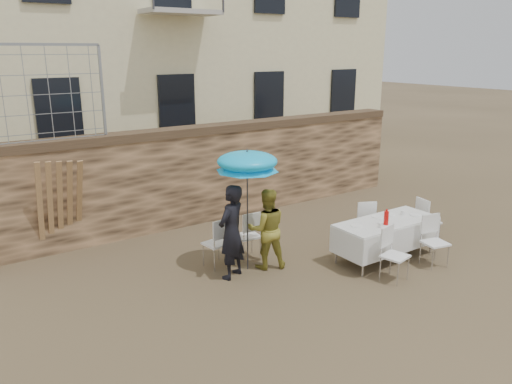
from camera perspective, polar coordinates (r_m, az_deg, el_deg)
ground at (r=7.83m, az=6.83°, el=-14.12°), size 80.00×80.00×0.00m
stone_wall at (r=11.38m, az=-9.63°, el=1.45°), size 13.00×0.50×2.20m
chain_link_fence at (r=10.20m, az=-25.87°, el=9.86°), size 3.20×0.06×1.80m
man_suit at (r=8.72m, az=-2.82°, el=-4.58°), size 0.73×0.63×1.70m
woman_dress at (r=9.14m, az=1.21°, el=-4.21°), size 0.89×0.80×1.51m
umbrella at (r=8.68m, az=-1.01°, el=3.11°), size 1.11×1.11×2.09m
couple_chair_left at (r=9.30m, az=-4.56°, el=-5.72°), size 0.54×0.54×0.96m
couple_chair_right at (r=9.64m, az=-0.93°, el=-4.87°), size 0.52×0.52×0.96m
banquet_table at (r=9.85m, az=14.71°, el=-3.41°), size 2.10×0.85×0.78m
soda_bottle at (r=9.55m, az=14.66°, el=-2.90°), size 0.09×0.09×0.26m
table_chair_front_left at (r=9.05m, az=15.62°, el=-6.92°), size 0.57×0.57×0.96m
table_chair_front_right at (r=9.87m, az=19.81°, el=-5.35°), size 0.57×0.57×0.96m
table_chair_back at (r=10.57m, az=12.10°, el=-3.32°), size 0.63×0.63×0.96m
table_chair_side at (r=11.03m, az=19.07°, el=-3.05°), size 0.57×0.57×0.96m
wood_planks at (r=10.28m, az=-21.79°, el=-1.65°), size 0.70×0.20×2.00m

